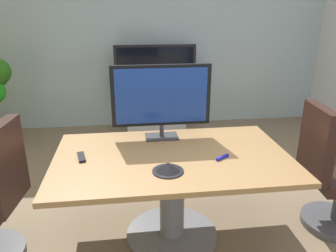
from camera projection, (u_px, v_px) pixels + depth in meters
ground_plane at (177, 241)px, 2.72m from camera, size 7.03×7.03×0.00m
wall_back_glass_partition at (148, 38)px, 5.07m from camera, size 5.69×0.10×2.73m
conference_table at (172, 178)px, 2.61m from camera, size 1.81×1.11×0.74m
office_chair_right at (331, 179)px, 2.78m from camera, size 0.62×0.60×1.09m
tv_monitor at (161, 98)px, 2.78m from camera, size 0.84×0.18×0.64m
wall_display_unit at (156, 102)px, 5.06m from camera, size 1.20×0.36×1.31m
conference_phone at (168, 168)px, 2.28m from camera, size 0.22×0.22×0.07m
remote_control at (81, 157)px, 2.49m from camera, size 0.09×0.18×0.02m
whiteboard_marker at (222, 157)px, 2.48m from camera, size 0.12×0.09×0.02m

